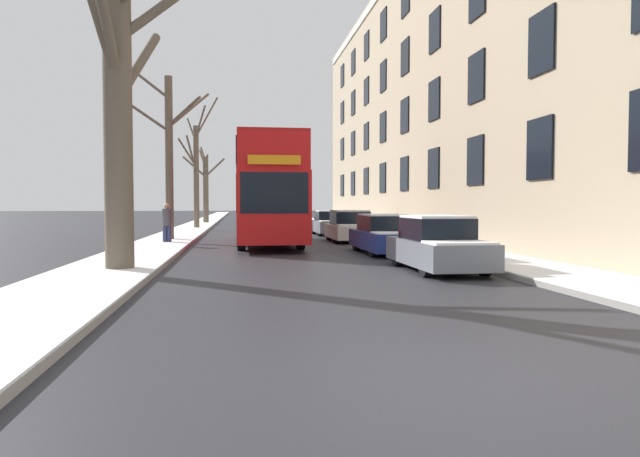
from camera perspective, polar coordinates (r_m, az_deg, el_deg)
ground_plane at (r=5.98m, az=13.47°, el=-14.53°), size 320.00×320.00×0.00m
sidewalk_left at (r=58.43m, az=-11.32°, el=0.73°), size 2.48×130.00×0.16m
sidewalk_right at (r=58.82m, az=-0.82°, el=0.79°), size 2.48×130.00×0.16m
terrace_facade_right at (r=32.68m, az=16.30°, el=12.73°), size 9.10×46.69×15.30m
bare_tree_left_0 at (r=15.13m, az=-19.38°, el=11.15°), size 2.73×4.00×7.86m
bare_tree_left_1 at (r=27.26m, az=-14.91°, el=7.44°), size 4.47×3.10×7.94m
bare_tree_left_2 at (r=40.49m, az=-12.27°, el=5.76°), size 2.67×3.62×9.25m
bare_tree_left_3 at (r=52.19m, az=-11.39°, el=4.27°), size 3.85×2.93×7.00m
double_decker_bus at (r=25.11m, az=-5.37°, el=4.09°), size 2.61×11.21×4.38m
parked_car_0 at (r=15.27m, az=11.67°, el=-1.66°), size 1.70×4.13×1.45m
parked_car_1 at (r=20.47m, az=6.51°, el=-0.66°), size 1.75×4.56×1.40m
parked_car_2 at (r=26.71m, az=3.03°, el=0.12°), size 1.86×3.91×1.48m
parked_car_3 at (r=32.72m, az=0.96°, el=0.50°), size 1.70×4.25×1.40m
oncoming_van at (r=45.34m, az=-6.90°, el=1.71°), size 2.07×5.61×2.21m
pedestrian_left_sidewalk at (r=24.99m, az=-15.06°, el=0.60°), size 0.39×0.39×1.80m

